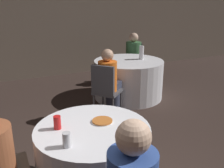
# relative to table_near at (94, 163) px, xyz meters

# --- Properties ---
(wall_back) EXTENTS (16.00, 0.06, 2.80)m
(wall_back) POSITION_rel_table_near_xyz_m (-0.17, 4.44, 1.02)
(wall_back) COLOR #7A6B5B
(wall_back) RESTS_ON ground_plane
(table_near) EXTENTS (1.06, 1.06, 0.75)m
(table_near) POSITION_rel_table_near_xyz_m (0.00, 0.00, 0.00)
(table_near) COLOR silver
(table_near) RESTS_ON ground_plane
(table_far) EXTENTS (1.35, 1.35, 0.75)m
(table_far) POSITION_rel_table_near_xyz_m (1.63, 2.25, 0.00)
(table_far) COLOR silver
(table_far) RESTS_ON ground_plane
(chair_far_northeast) EXTENTS (0.56, 0.56, 0.91)m
(chair_far_northeast) POSITION_rel_table_near_xyz_m (2.26, 3.14, 0.17)
(chair_far_northeast) COLOR #47474C
(chair_far_northeast) RESTS_ON ground_plane
(chair_far_southwest) EXTENTS (0.56, 0.56, 0.91)m
(chair_far_southwest) POSITION_rel_table_near_xyz_m (0.81, 1.53, 0.17)
(chair_far_southwest) COLOR #47474C
(chair_far_southwest) RESTS_ON ground_plane
(person_orange_shirt) EXTENTS (0.45, 0.44, 1.14)m
(person_orange_shirt) POSITION_rel_table_near_xyz_m (0.94, 1.65, 0.19)
(person_orange_shirt) COLOR #33384C
(person_orange_shirt) RESTS_ON ground_plane
(person_green_jacket) EXTENTS (0.47, 0.49, 1.17)m
(person_green_jacket) POSITION_rel_table_near_xyz_m (2.17, 3.01, 0.22)
(person_green_jacket) COLOR black
(person_green_jacket) RESTS_ON ground_plane
(person_floral_shirt) EXTENTS (0.52, 0.36, 1.13)m
(person_floral_shirt) POSITION_rel_table_near_xyz_m (-0.78, -0.00, 0.21)
(person_floral_shirt) COLOR #4C4238
(person_floral_shirt) RESTS_ON ground_plane
(pizza_plate_near) EXTENTS (0.20, 0.20, 0.02)m
(pizza_plate_near) POSITION_rel_table_near_xyz_m (0.12, 0.06, 0.38)
(pizza_plate_near) COLOR white
(pizza_plate_near) RESTS_ON table_near
(soda_can_red) EXTENTS (0.07, 0.07, 0.12)m
(soda_can_red) POSITION_rel_table_near_xyz_m (-0.29, 0.11, 0.44)
(soda_can_red) COLOR red
(soda_can_red) RESTS_ON table_near
(soda_can_silver) EXTENTS (0.07, 0.07, 0.12)m
(soda_can_silver) POSITION_rel_table_near_xyz_m (-0.30, -0.21, 0.44)
(soda_can_silver) COLOR silver
(soda_can_silver) RESTS_ON table_near
(bottle_far) EXTENTS (0.09, 0.09, 0.26)m
(bottle_far) POSITION_rel_table_near_xyz_m (1.92, 2.25, 0.51)
(bottle_far) COLOR white
(bottle_far) RESTS_ON table_far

